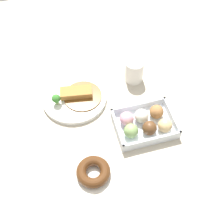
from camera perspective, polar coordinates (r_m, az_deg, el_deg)
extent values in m
plane|color=#B2A893|center=(1.10, -0.94, 0.51)|extent=(1.60, 1.60, 0.00)
cylinder|color=white|center=(1.13, -7.38, 2.90)|extent=(0.25, 0.25, 0.02)
cylinder|color=brown|center=(1.11, -5.76, 3.13)|extent=(0.15, 0.15, 0.01)
cube|color=#A87538|center=(1.11, -7.05, 3.86)|extent=(0.13, 0.07, 0.02)
cylinder|color=white|center=(1.13, -9.49, 3.70)|extent=(0.06, 0.06, 0.00)
ellipsoid|color=yellow|center=(1.13, -9.56, 4.03)|extent=(0.03, 0.03, 0.02)
cylinder|color=#8CB766|center=(1.10, -10.75, 1.97)|extent=(0.01, 0.01, 0.02)
sphere|color=#387A2D|center=(1.09, -10.92, 2.61)|extent=(0.03, 0.03, 0.03)
cube|color=silver|center=(1.06, 6.37, -2.69)|extent=(0.21, 0.16, 0.01)
cube|color=silver|center=(1.02, 1.07, -3.36)|extent=(0.01, 0.16, 0.03)
cube|color=silver|center=(1.07, 11.61, -0.84)|extent=(0.01, 0.16, 0.03)
cube|color=silver|center=(1.00, 7.89, -5.58)|extent=(0.21, 0.01, 0.03)
cube|color=silver|center=(1.08, 5.16, 1.19)|extent=(0.21, 0.01, 0.03)
sphere|color=#84A860|center=(1.00, 3.75, -3.71)|extent=(0.05, 0.05, 0.05)
sphere|color=brown|center=(1.02, 7.37, -3.15)|extent=(0.05, 0.05, 0.05)
sphere|color=#DBB77A|center=(1.03, 10.35, -2.60)|extent=(0.05, 0.05, 0.05)
sphere|color=pink|center=(1.03, 2.92, -1.30)|extent=(0.05, 0.05, 0.05)
sphere|color=silver|center=(1.04, 5.83, -0.75)|extent=(0.05, 0.05, 0.05)
sphere|color=#9E6B3D|center=(1.06, 8.73, 0.05)|extent=(0.05, 0.05, 0.05)
cube|color=white|center=(0.97, -3.63, -12.04)|extent=(0.14, 0.14, 0.00)
torus|color=#4C2B14|center=(0.95, -3.68, -11.62)|extent=(0.11, 0.11, 0.03)
cylinder|color=silver|center=(1.16, 4.39, 8.05)|extent=(0.07, 0.07, 0.09)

